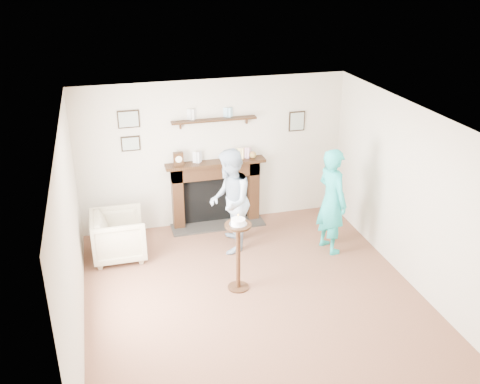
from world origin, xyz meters
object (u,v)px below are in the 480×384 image
woman (328,249)px  pedestal_table (238,244)px  man (230,248)px  armchair (121,256)px

woman → pedestal_table: size_ratio=1.46×
woman → pedestal_table: 1.93m
man → pedestal_table: pedestal_table is taller
armchair → man: 1.71m
pedestal_table → armchair: bearing=139.7°
pedestal_table → woman: bearing=22.1°
man → pedestal_table: 1.32m
pedestal_table → man: bearing=81.7°
woman → pedestal_table: pedestal_table is taller
armchair → man: (1.70, -0.20, 0.00)m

